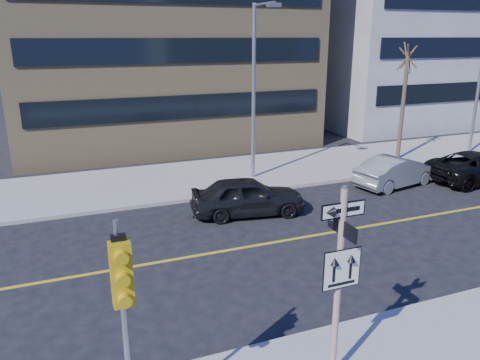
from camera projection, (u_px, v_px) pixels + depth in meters
name	position (u px, v px, depth m)	size (l,w,h in m)	color
ground	(278.00, 316.00, 11.79)	(120.00, 120.00, 0.00)	black
far_sidewalk	(456.00, 149.00, 28.74)	(66.00, 6.00, 0.15)	#A6A59B
sign_pole	(339.00, 275.00, 8.83)	(0.92, 0.92, 4.06)	silver
traffic_signal	(123.00, 292.00, 7.12)	(0.32, 0.45, 4.00)	gray
parked_car_a	(248.00, 196.00, 18.29)	(4.43, 1.78, 1.51)	black
parked_car_b	(396.00, 171.00, 21.78)	(4.32, 1.50, 1.42)	gray
parked_car_c	(479.00, 167.00, 22.51)	(5.23, 2.41, 1.45)	black
streetlight_a	(256.00, 82.00, 21.34)	(0.55, 2.25, 8.00)	gray
street_tree_west	(408.00, 60.00, 24.76)	(1.80, 1.80, 6.35)	#3D2C24
building_brick	(147.00, 2.00, 32.04)	(18.00, 18.00, 18.00)	tan
building_grey_mid	(412.00, 26.00, 39.32)	(20.00, 16.00, 15.00)	gray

